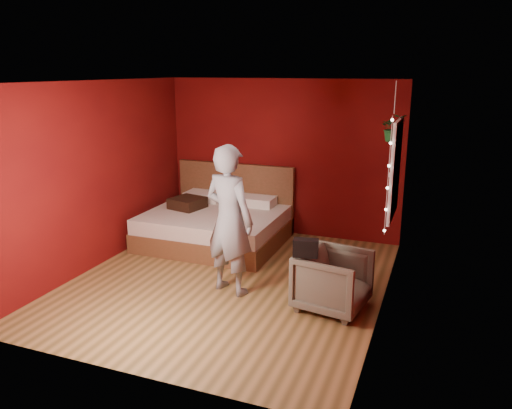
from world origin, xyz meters
The scene contains 10 objects.
floor centered at (0.00, 0.00, 0.00)m, with size 4.50×4.50×0.00m, color olive.
room_walls centered at (0.00, 0.00, 1.68)m, with size 4.04×4.54×2.62m.
window centered at (1.97, 0.90, 1.50)m, with size 0.05×0.97×1.27m.
fairy_lights centered at (1.94, 0.38, 1.50)m, with size 0.04×0.04×1.45m.
bed centered at (-0.82, 1.40, 0.30)m, with size 2.12×1.80×1.17m.
person centered at (0.14, -0.26, 0.95)m, with size 0.69×0.45×1.89m, color slate.
armchair centered at (1.46, -0.28, 0.36)m, with size 0.76×0.78×0.71m, color #645F4F.
handbag centered at (1.19, -0.52, 0.81)m, with size 0.28×0.14×0.20m, color black.
throw_pillow centered at (-1.33, 1.35, 0.62)m, with size 0.48×0.48×0.17m, color #311B10.
hanging_plant centered at (1.88, 1.14, 2.00)m, with size 0.41×0.39×0.78m.
Camera 1 is at (2.54, -5.63, 2.75)m, focal length 35.00 mm.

